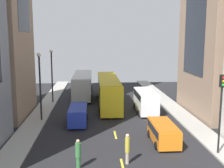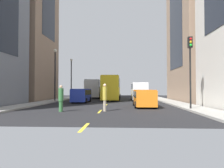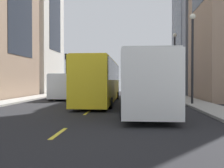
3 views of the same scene
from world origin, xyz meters
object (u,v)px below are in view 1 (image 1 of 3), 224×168
object	(u,v)px
car_orange_1	(163,131)
pedestrian_crossing_mid	(78,153)
delivery_van_white	(146,100)
car_blue_0	(78,114)
streetcar_yellow	(108,89)
pedestrian_crossing_near	(127,148)
city_bus_white	(83,83)
traffic_light_near_corner	(221,99)

from	to	relation	value
car_orange_1	pedestrian_crossing_mid	xyz separation A→B (m)	(-6.72, -4.14, 0.09)
delivery_van_white	car_blue_0	distance (m)	8.50
car_orange_1	car_blue_0	bearing A→B (deg)	141.59
streetcar_yellow	car_blue_0	world-z (taller)	streetcar_yellow
car_blue_0	pedestrian_crossing_near	size ratio (longest dim) A/B	2.21
car_blue_0	pedestrian_crossing_mid	bearing A→B (deg)	-86.86
city_bus_white	streetcar_yellow	size ratio (longest dim) A/B	0.83
city_bus_white	pedestrian_crossing_mid	distance (m)	23.45
car_blue_0	pedestrian_crossing_near	xyz separation A→B (m)	(3.83, -9.45, 0.13)
pedestrian_crossing_mid	car_orange_1	bearing A→B (deg)	27.23
car_orange_1	pedestrian_crossing_mid	distance (m)	7.89
city_bus_white	delivery_van_white	bearing A→B (deg)	-52.00
traffic_light_near_corner	pedestrian_crossing_near	bearing A→B (deg)	-171.47
pedestrian_crossing_mid	traffic_light_near_corner	world-z (taller)	traffic_light_near_corner
delivery_van_white	car_blue_0	world-z (taller)	delivery_van_white
city_bus_white	streetcar_yellow	bearing A→B (deg)	-59.01
city_bus_white	pedestrian_crossing_mid	size ratio (longest dim) A/B	5.59
city_bus_white	car_orange_1	bearing A→B (deg)	-69.32
car_orange_1	traffic_light_near_corner	xyz separation A→B (m)	(3.43, -2.66, 3.23)
delivery_van_white	pedestrian_crossing_near	xyz separation A→B (m)	(-3.77, -13.21, -0.36)
car_orange_1	pedestrian_crossing_mid	size ratio (longest dim) A/B	2.21
city_bus_white	pedestrian_crossing_mid	bearing A→B (deg)	-88.63
car_orange_1	city_bus_white	bearing A→B (deg)	110.68
delivery_van_white	pedestrian_crossing_mid	bearing A→B (deg)	-117.34
city_bus_white	streetcar_yellow	world-z (taller)	streetcar_yellow
car_blue_0	car_orange_1	size ratio (longest dim) A/B	1.06
streetcar_yellow	pedestrian_crossing_mid	world-z (taller)	streetcar_yellow
delivery_van_white	car_blue_0	size ratio (longest dim) A/B	1.17
car_blue_0	pedestrian_crossing_mid	xyz separation A→B (m)	(0.54, -9.90, 0.03)
delivery_van_white	pedestrian_crossing_near	world-z (taller)	delivery_van_white
streetcar_yellow	pedestrian_crossing_near	xyz separation A→B (m)	(0.33, -17.10, -0.98)
streetcar_yellow	car_orange_1	distance (m)	13.98
pedestrian_crossing_mid	car_blue_0	bearing A→B (deg)	88.70
pedestrian_crossing_near	traffic_light_near_corner	xyz separation A→B (m)	(6.86, 1.03, 3.04)
pedestrian_crossing_near	pedestrian_crossing_mid	xyz separation A→B (m)	(-3.29, -0.45, -0.09)
streetcar_yellow	delivery_van_white	xyz separation A→B (m)	(4.10, -3.89, -0.61)
streetcar_yellow	delivery_van_white	size ratio (longest dim) A/B	2.45
delivery_van_white	pedestrian_crossing_mid	size ratio (longest dim) A/B	2.75
pedestrian_crossing_near	city_bus_white	bearing A→B (deg)	-2.97
streetcar_yellow	pedestrian_crossing_mid	size ratio (longest dim) A/B	6.74
traffic_light_near_corner	city_bus_white	bearing A→B (deg)	116.02
streetcar_yellow	car_orange_1	bearing A→B (deg)	-74.37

